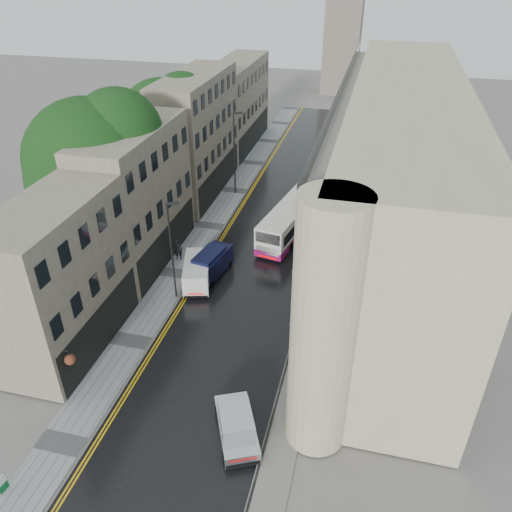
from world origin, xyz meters
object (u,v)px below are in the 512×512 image
at_px(pedestrian, 178,249).
at_px(lamp_post_near, 172,252).
at_px(tree_near, 94,183).
at_px(cream_bus, 266,231).
at_px(white_van, 184,284).
at_px(lamp_post_far, 234,155).
at_px(tree_far, 164,139).
at_px(navy_van, 192,270).
at_px(estate_sign, 2,484).
at_px(white_lorry, 309,180).
at_px(silver_hatchback, 225,451).

distance_m(pedestrian, lamp_post_near, 6.07).
bearing_deg(tree_near, cream_bus, 22.84).
height_order(white_van, lamp_post_far, lamp_post_far).
bearing_deg(tree_far, pedestrian, -64.39).
bearing_deg(navy_van, tree_near, 179.36).
distance_m(lamp_post_near, estate_sign, 17.17).
bearing_deg(white_lorry, estate_sign, -100.07).
xyz_separation_m(white_van, navy_van, (0.00, 1.74, 0.13)).
relative_size(silver_hatchback, pedestrian, 2.25).
xyz_separation_m(silver_hatchback, lamp_post_far, (-8.39, 31.43, 3.58)).
height_order(tree_far, pedestrian, tree_far).
distance_m(silver_hatchback, lamp_post_far, 32.72).
bearing_deg(estate_sign, navy_van, 89.82).
xyz_separation_m(lamp_post_far, estate_sign, (-1.46, -35.57, -3.80)).
height_order(cream_bus, lamp_post_far, lamp_post_far).
height_order(lamp_post_far, estate_sign, lamp_post_far).
bearing_deg(estate_sign, silver_hatchback, 30.93).
bearing_deg(silver_hatchback, estate_sign, 177.96).
bearing_deg(tree_far, cream_bus, -32.26).
relative_size(navy_van, lamp_post_far, 0.52).
distance_m(navy_van, lamp_post_near, 3.62).
height_order(silver_hatchback, estate_sign, silver_hatchback).
height_order(cream_bus, silver_hatchback, cream_bus).
distance_m(tree_far, lamp_post_far, 7.18).
height_order(cream_bus, estate_sign, cream_bus).
xyz_separation_m(silver_hatchback, pedestrian, (-9.36, 17.55, 0.25)).
xyz_separation_m(pedestrian, lamp_post_near, (1.76, -5.01, 2.93)).
xyz_separation_m(cream_bus, lamp_post_near, (-4.84, -9.05, 2.52)).
distance_m(silver_hatchback, white_van, 14.81).
height_order(navy_van, pedestrian, navy_van).
xyz_separation_m(white_lorry, silver_hatchback, (0.60, -31.73, -1.42)).
bearing_deg(lamp_post_far, silver_hatchback, -97.52).
height_order(cream_bus, navy_van, cream_bus).
height_order(tree_near, tree_far, tree_near).
height_order(white_van, pedestrian, white_van).
height_order(tree_near, silver_hatchback, tree_near).
distance_m(white_lorry, lamp_post_far, 8.08).
height_order(lamp_post_near, estate_sign, lamp_post_near).
bearing_deg(estate_sign, white_lorry, 83.66).
distance_m(tree_far, pedestrian, 14.03).
relative_size(tree_near, silver_hatchback, 3.30).
bearing_deg(white_lorry, lamp_post_far, -173.42).
distance_m(tree_far, estate_sign, 34.32).
distance_m(tree_near, pedestrian, 8.46).
bearing_deg(silver_hatchback, white_lorry, 66.23).
xyz_separation_m(tree_far, lamp_post_near, (7.39, -16.77, -2.24)).
bearing_deg(lamp_post_near, silver_hatchback, -80.07).
height_order(white_lorry, lamp_post_near, lamp_post_near).
relative_size(pedestrian, lamp_post_near, 0.24).
relative_size(navy_van, estate_sign, 4.70).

